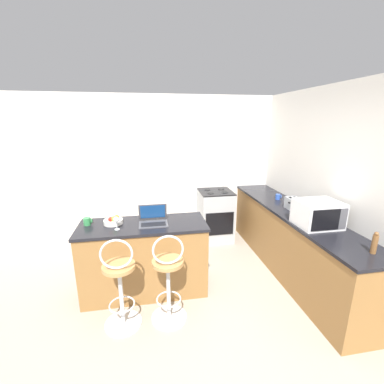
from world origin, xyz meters
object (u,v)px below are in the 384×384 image
object	(u,v)px
bar_stool_far	(168,280)
toaster	(295,205)
wine_glass_short	(116,220)
mug_blue	(278,197)
pepper_mill	(375,243)
microwave	(318,214)
stove_range	(215,216)
mug_green	(87,221)
fruit_bowl	(113,221)
laptop	(153,219)
bar_stool_near	(120,285)

from	to	relation	value
bar_stool_far	toaster	size ratio (longest dim) A/B	3.46
toaster	wine_glass_short	size ratio (longest dim) A/B	1.94
mug_blue	pepper_mill	xyz separation A→B (m)	(0.03, -1.78, 0.06)
microwave	pepper_mill	distance (m)	0.71
bar_stool_far	pepper_mill	distance (m)	2.06
stove_range	mug_green	size ratio (longest dim) A/B	9.26
bar_stool_far	stove_range	xyz separation A→B (m)	(1.03, 1.89, -0.04)
microwave	stove_range	xyz separation A→B (m)	(-0.78, 1.74, -0.62)
fruit_bowl	microwave	bearing A→B (deg)	-11.36
bar_stool_far	mug_green	bearing A→B (deg)	144.03
bar_stool_far	fruit_bowl	bearing A→B (deg)	133.45
bar_stool_far	mug_blue	distance (m)	2.30
wine_glass_short	mug_blue	bearing A→B (deg)	17.76
stove_range	fruit_bowl	size ratio (longest dim) A/B	4.13
mug_green	stove_range	bearing A→B (deg)	32.27
bar_stool_far	toaster	world-z (taller)	toaster
toaster	mug_green	world-z (taller)	toaster
microwave	stove_range	distance (m)	2.00
microwave	mug_green	bearing A→B (deg)	169.43
toaster	wine_glass_short	bearing A→B (deg)	-173.85
fruit_bowl	laptop	bearing A→B (deg)	-6.51
bar_stool_near	mug_blue	xyz separation A→B (m)	(2.39, 1.23, 0.47)
bar_stool_far	fruit_bowl	size ratio (longest dim) A/B	4.66
bar_stool_near	laptop	world-z (taller)	laptop
bar_stool_near	bar_stool_far	bearing A→B (deg)	0.00
stove_range	fruit_bowl	distance (m)	2.12
bar_stool_far	stove_range	bearing A→B (deg)	61.34
mug_blue	stove_range	bearing A→B (deg)	142.24
wine_glass_short	mug_green	xyz separation A→B (m)	(-0.37, 0.21, -0.07)
laptop	toaster	size ratio (longest dim) A/B	1.13
bar_stool_near	mug_green	distance (m)	0.91
bar_stool_far	toaster	xyz separation A→B (m)	(1.86, 0.72, 0.51)
laptop	stove_range	xyz separation A→B (m)	(1.16, 1.31, -0.52)
stove_range	mug_green	bearing A→B (deg)	-147.73
microwave	fruit_bowl	world-z (taller)	microwave
microwave	mug_blue	bearing A→B (deg)	86.15
mug_blue	mug_green	xyz separation A→B (m)	(-2.80, -0.57, 0.00)
laptop	bar_stool_far	bearing A→B (deg)	-77.97
toaster	stove_range	size ratio (longest dim) A/B	0.33
stove_range	wine_glass_short	bearing A→B (deg)	-137.74
microwave	pepper_mill	world-z (taller)	microwave
wine_glass_short	pepper_mill	size ratio (longest dim) A/B	0.72
bar_stool_far	pepper_mill	size ratio (longest dim) A/B	4.81
bar_stool_far	bar_stool_near	bearing A→B (deg)	180.00
bar_stool_near	fruit_bowl	bearing A→B (deg)	99.09
stove_range	wine_glass_short	world-z (taller)	wine_glass_short
bar_stool_far	toaster	distance (m)	2.06
microwave	fruit_bowl	xyz separation A→B (m)	(-2.42, 0.49, -0.11)
microwave	wine_glass_short	xyz separation A→B (m)	(-2.36, 0.30, -0.04)
toaster	bar_stool_far	bearing A→B (deg)	-159.00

